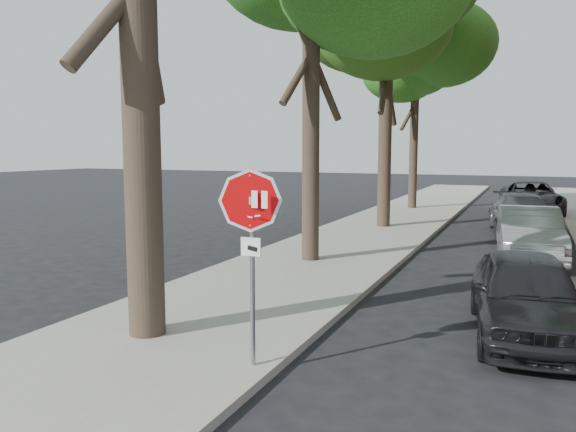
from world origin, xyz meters
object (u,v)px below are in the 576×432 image
at_px(car_b, 529,234).
at_px(car_d, 531,198).
at_px(tree_far, 416,59).
at_px(car_a, 526,295).
at_px(tree_mid_b, 388,8).
at_px(stop_sign, 251,229).
at_px(car_c, 521,214).

xyz_separation_m(car_b, car_d, (0.00, 11.54, 0.04)).
relative_size(tree_far, car_b, 2.17).
bearing_deg(car_b, tree_far, 109.95).
bearing_deg(car_a, tree_far, 98.87).
bearing_deg(tree_mid_b, car_a, -65.57).
height_order(stop_sign, tree_far, tree_far).
distance_m(tree_far, car_a, 19.92).
xyz_separation_m(tree_far, car_d, (5.32, 0.25, -6.47)).
distance_m(stop_sign, tree_far, 21.88).
relative_size(tree_mid_b, car_c, 2.16).
relative_size(tree_mid_b, tree_far, 1.11).
bearing_deg(tree_mid_b, car_b, -40.60).
height_order(car_a, car_b, car_b).
height_order(tree_mid_b, car_b, tree_mid_b).
height_order(tree_far, car_c, tree_far).
bearing_deg(stop_sign, tree_far, 95.46).
bearing_deg(car_a, car_b, 82.44).
xyz_separation_m(tree_mid_b, car_c, (4.75, 0.54, -7.30)).
bearing_deg(car_d, stop_sign, -104.37).
bearing_deg(stop_sign, car_a, 43.09).
distance_m(stop_sign, car_a, 4.69).
height_order(car_b, car_c, car_b).
relative_size(tree_far, car_c, 1.94).
relative_size(stop_sign, car_b, 0.61).
xyz_separation_m(car_b, car_c, (-0.28, 4.85, -0.01)).
bearing_deg(car_c, tree_far, 120.62).
relative_size(tree_far, car_a, 2.35).
bearing_deg(car_d, tree_mid_b, -130.38).
height_order(stop_sign, car_d, stop_sign).
bearing_deg(stop_sign, car_d, 81.23).
distance_m(tree_mid_b, car_c, 8.72).
height_order(tree_far, car_a, tree_far).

